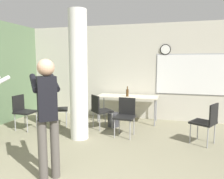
# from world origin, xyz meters

# --- Properties ---
(wall_back) EXTENTS (8.00, 0.15, 2.80)m
(wall_back) POSITION_xyz_m (0.03, 5.06, 1.40)
(wall_back) COLOR beige
(wall_back) RESTS_ON ground_plane
(support_pillar) EXTENTS (0.39, 0.39, 2.80)m
(support_pillar) POSITION_xyz_m (-0.95, 2.90, 1.40)
(support_pillar) COLOR white
(support_pillar) RESTS_ON ground_plane
(folding_table) EXTENTS (1.71, 0.67, 0.74)m
(folding_table) POSITION_xyz_m (-0.20, 4.55, 0.69)
(folding_table) COLOR beige
(folding_table) RESTS_ON ground_plane
(bottle_on_table) EXTENTS (0.07, 0.07, 0.29)m
(bottle_on_table) POSITION_xyz_m (-0.18, 4.47, 0.85)
(bottle_on_table) COLOR #4C3319
(bottle_on_table) RESTS_ON folding_table
(waste_bin) EXTENTS (0.31, 0.31, 0.35)m
(waste_bin) POSITION_xyz_m (-0.46, 3.98, 0.18)
(waste_bin) COLOR #38383D
(waste_bin) RESTS_ON ground_plane
(chair_mid_room) EXTENTS (0.60, 0.60, 0.87)m
(chair_mid_room) POSITION_xyz_m (1.72, 3.24, 0.51)
(chair_mid_room) COLOR black
(chair_mid_room) RESTS_ON ground_plane
(chair_near_pillar) EXTENTS (0.59, 0.59, 0.87)m
(chair_near_pillar) POSITION_xyz_m (-1.92, 3.61, 0.51)
(chair_near_pillar) COLOR black
(chair_near_pillar) RESTS_ON ground_plane
(chair_by_left_wall) EXTENTS (0.46, 0.46, 0.87)m
(chair_by_left_wall) POSITION_xyz_m (-2.59, 3.12, 0.51)
(chair_by_left_wall) COLOR black
(chair_by_left_wall) RESTS_ON ground_plane
(chair_table_left) EXTENTS (0.62, 0.62, 0.87)m
(chair_table_left) POSITION_xyz_m (-0.73, 3.70, 0.51)
(chair_table_left) COLOR black
(chair_table_left) RESTS_ON ground_plane
(chair_table_front) EXTENTS (0.47, 0.47, 0.87)m
(chair_table_front) POSITION_xyz_m (-0.00, 3.35, 0.51)
(chair_table_front) COLOR black
(chair_table_front) RESTS_ON ground_plane
(person_playing_front) EXTENTS (0.65, 0.68, 1.74)m
(person_playing_front) POSITION_xyz_m (-0.70, 1.22, 1.03)
(person_playing_front) COLOR #514C47
(person_playing_front) RESTS_ON ground_plane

